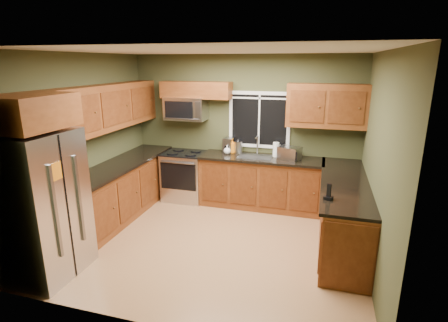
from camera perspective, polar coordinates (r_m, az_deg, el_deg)
The scene contains 29 objects.
floor at distance 5.30m, azimuth -1.61°, elevation -13.02°, with size 4.20×4.20×0.00m, color #9B6B44.
ceiling at distance 4.64m, azimuth -1.88°, elevation 17.58°, with size 4.20×4.20×0.00m, color white.
back_wall at distance 6.49m, azimuth 3.13°, elevation 5.10°, with size 4.20×4.20×0.00m, color #3C3F23.
front_wall at distance 3.22m, azimuth -11.61°, elevation -6.59°, with size 4.20×4.20×0.00m, color #3C3F23.
left_wall at distance 5.78m, azimuth -22.00°, elevation 2.61°, with size 3.60×3.60×0.00m, color #3C3F23.
right_wall at distance 4.63m, azimuth 23.85°, elevation -0.68°, with size 3.60×3.60×0.00m, color #3C3F23.
window at distance 6.38m, azimuth 5.77°, elevation 6.70°, with size 1.12×0.03×1.02m.
base_cabinets_left at distance 6.23m, azimuth -16.30°, elevation -4.61°, with size 0.60×2.65×0.90m, color brown.
countertop_left at distance 6.07m, azimuth -16.44°, elevation -0.47°, with size 0.65×2.65×0.04m, color black.
base_cabinets_back at distance 6.36m, azimuth 6.05°, elevation -3.59°, with size 2.17×0.60×0.90m, color brown.
countertop_back at distance 6.20m, azimuth 6.13°, elevation 0.43°, with size 2.17×0.65×0.04m, color black.
base_cabinets_peninsula at distance 5.41m, azimuth 18.91°, elevation -8.03°, with size 0.60×2.52×0.90m.
countertop_peninsula at distance 5.24m, azimuth 19.09°, elevation -3.27°, with size 0.65×2.50×0.04m, color black.
upper_cabinets_left at distance 5.98m, azimuth -18.46°, elevation 8.33°, with size 0.33×2.65×0.72m, color brown.
upper_cabinets_back_left at distance 6.49m, azimuth -4.59°, elevation 11.48°, with size 1.30×0.33×0.30m, color brown.
upper_cabinets_back_right at distance 6.09m, azimuth 16.40°, elevation 8.63°, with size 1.30×0.33×0.72m, color brown.
upper_cabinet_over_fridge at distance 4.47m, azimuth -29.35°, elevation 7.04°, with size 0.72×0.90×0.38m, color brown.
refrigerator at distance 4.74m, azimuth -27.50°, elevation -6.52°, with size 0.74×0.90×1.80m.
range at distance 6.72m, azimuth -6.39°, elevation -2.37°, with size 0.76×0.69×0.94m.
microwave at distance 6.57m, azimuth -6.27°, elevation 8.50°, with size 0.76×0.41×0.42m.
sink at distance 6.23m, azimuth 5.13°, elevation 0.84°, with size 0.60×0.42×0.36m.
toaster_oven at distance 6.11m, azimuth 10.65°, elevation 1.28°, with size 0.43×0.39×0.22m.
coffee_maker at distance 6.46m, azimuth 0.70°, elevation 2.51°, with size 0.18×0.23×0.27m.
kettle at distance 6.40m, azimuth 2.32°, elevation 2.35°, with size 0.17×0.17×0.27m.
paper_towel_roll at distance 6.24m, azimuth 8.49°, elevation 1.86°, with size 0.14×0.14×0.28m.
soap_bottle_a at distance 6.39m, azimuth 1.37°, elevation 2.44°, with size 0.11×0.11×0.27m, color orange.
soap_bottle_b at distance 6.35m, azimuth 9.05°, elevation 1.76°, with size 0.09×0.09×0.19m, color white.
soap_bottle_c at distance 6.37m, azimuth 0.51°, elevation 1.88°, with size 0.13×0.13×0.16m, color white.
cordless_phone at distance 4.46m, azimuth 16.71°, elevation -5.29°, with size 0.12×0.12×0.21m.
Camera 1 is at (1.42, -4.42, 2.56)m, focal length 28.00 mm.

